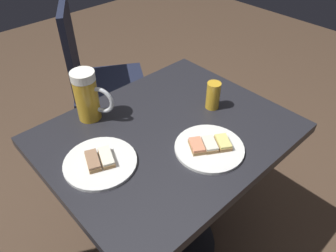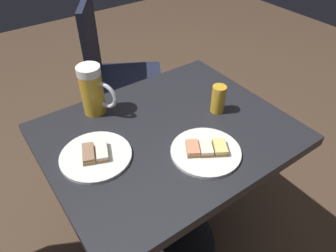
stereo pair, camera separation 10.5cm
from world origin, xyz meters
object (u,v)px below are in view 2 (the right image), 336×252
Objects in this scene: plate_far at (96,155)px; beer_mug at (93,90)px; cafe_chair at (114,72)px; beer_glass_small at (218,99)px; plate_near at (206,151)px.

beer_mug is at bearing -26.23° from plate_far.
cafe_chair is at bearing -30.19° from plate_far.
plate_far is at bearing 153.77° from beer_mug.
plate_near is at bearing 128.95° from beer_glass_small.
cafe_chair is at bearing 2.39° from beer_glass_small.
beer_mug is at bearing -0.48° from cafe_chair.
plate_far is at bearing 1.02° from cafe_chair.
beer_glass_small is at bearing -94.60° from plate_far.
cafe_chair is (0.73, -0.43, -0.20)m from plate_far.
beer_glass_small is 0.11× the size of cafe_chair.
plate_near is at bearing -122.12° from plate_far.
plate_near is 0.24× the size of cafe_chair.
plate_far is at bearing 85.40° from beer_glass_small.
beer_glass_small reaches higher than plate_near.
plate_near is 0.23m from beer_glass_small.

